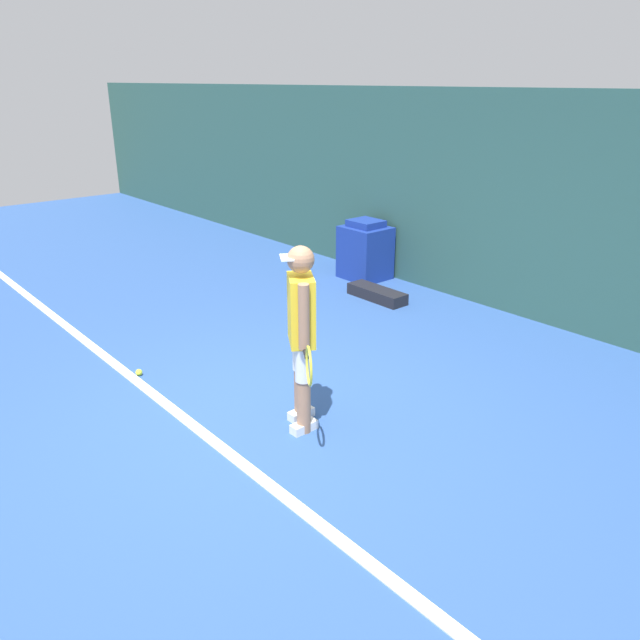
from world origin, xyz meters
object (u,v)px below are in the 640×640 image
Objects in this scene: tennis_player at (302,331)px; equipment_bag at (377,294)px; tennis_ball at (139,372)px; covered_chair at (365,251)px.

tennis_player is 3.54m from equipment_bag.
equipment_bag is (-0.08, 3.51, 0.04)m from tennis_ball.
equipment_bag is (-1.92, 2.86, -0.81)m from tennis_player.
tennis_ball is 0.08× the size of equipment_bag.
tennis_player is 2.12m from tennis_ball.
covered_chair reaches higher than equipment_bag.
covered_chair is 1.05m from equipment_bag.
tennis_ball is 3.51m from equipment_bag.
tennis_player is 23.48× the size of tennis_ball.
tennis_player reaches higher than equipment_bag.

